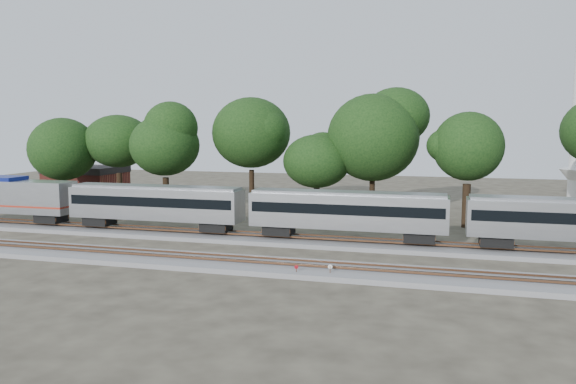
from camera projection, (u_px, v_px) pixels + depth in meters
name	position (u px, v px, depth m)	size (l,w,h in m)	color
ground	(265.00, 256.00, 47.38)	(160.00, 160.00, 0.00)	#383328
track_far	(284.00, 240.00, 53.11)	(160.00, 5.00, 0.73)	slate
track_near	(249.00, 265.00, 43.53)	(160.00, 5.00, 0.73)	slate
train	(349.00, 210.00, 51.13)	(93.29, 3.22, 4.75)	#B9BBC0
switch_stand_red	(296.00, 269.00, 40.67)	(0.27, 0.14, 0.90)	#512D19
switch_stand_white	(330.00, 270.00, 40.38)	(0.32, 0.06, 1.02)	#512D19
switch_lever	(312.00, 276.00, 40.59)	(0.50, 0.30, 0.30)	#512D19
brick_building	(86.00, 183.00, 82.13)	(10.86, 7.96, 5.03)	maroon
tree_0	(63.00, 149.00, 71.81)	(8.07, 8.07, 11.38)	black
tree_1	(118.00, 141.00, 72.59)	(9.08, 9.08, 12.81)	black
tree_2	(165.00, 146.00, 68.46)	(8.67, 8.67, 12.22)	black
tree_3	(251.00, 133.00, 69.84)	(10.21, 10.21, 14.40)	black
tree_4	(317.00, 161.00, 66.05)	(6.88, 6.88, 9.70)	black
tree_5	(373.00, 138.00, 65.78)	(9.70, 9.70, 13.67)	black
tree_6	(468.00, 147.00, 59.73)	(8.89, 8.89, 12.53)	black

